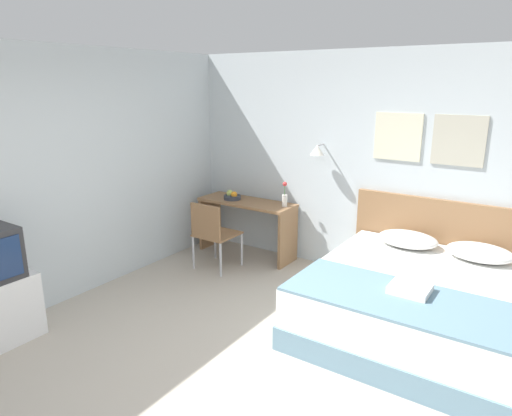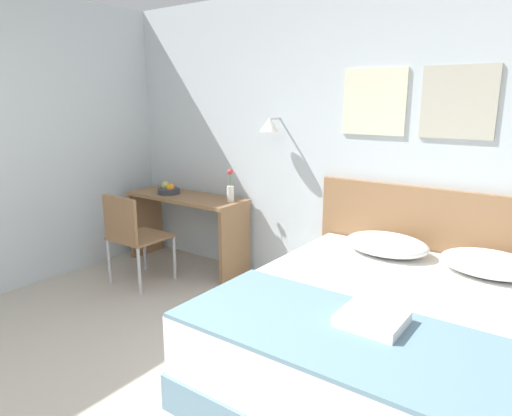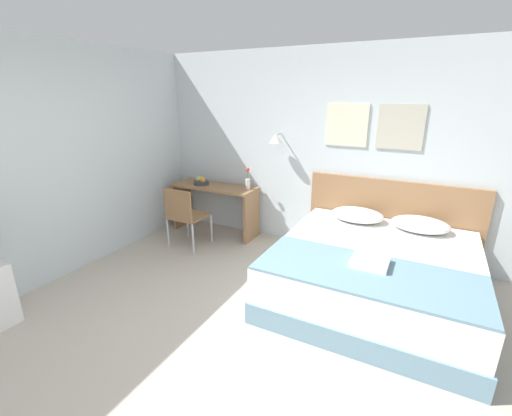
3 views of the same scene
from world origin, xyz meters
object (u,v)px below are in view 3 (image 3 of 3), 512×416
Objects in this scene: headboard at (390,221)px; pillow_right at (420,224)px; throw_blanket at (366,273)px; bed at (374,274)px; fruit_bowl at (201,182)px; pillow_left at (357,215)px; desk_chair at (184,213)px; folded_towel_near_foot at (370,262)px; desk at (215,199)px; flower_vase at (248,181)px.

headboard is 0.48m from pillow_right.
bed is at bearing 90.00° from throw_blanket.
headboard reaches higher than fruit_bowl.
pillow_left is 2.37m from fruit_bowl.
bed is at bearing -2.15° from desk_chair.
desk is (-2.51, 1.22, -0.09)m from folded_towel_near_foot.
pillow_right is at bearing -0.18° from fruit_bowl.
fruit_bowl reaches higher than bed.
fruit_bowl is 0.71× the size of flower_vase.
desk_chair is (-2.55, -0.93, -0.02)m from headboard.
bed is at bearing 90.78° from folded_towel_near_foot.
desk_chair is (-0.05, -0.68, -0.02)m from desk.
pillow_right is 1.95× the size of flower_vase.
desk is (-2.51, 1.36, -0.05)m from throw_blanket.
pillow_left is at bearing 115.98° from bed.
headboard is 9.11× the size of fruit_bowl.
flower_vase reaches higher than headboard.
headboard reaches higher than desk_chair.
bed is at bearing -64.02° from pillow_left.
bed is 0.96× the size of headboard.
desk is at bearing -176.31° from flower_vase.
desk_chair reaches higher than desk.
fruit_bowl is at bearing 164.83° from bed.
desk_chair is (-2.91, -0.63, -0.14)m from pillow_right.
desk reaches higher than pillow_left.
pillow_left is at bearing 16.00° from desk_chair.
pillow_left is at bearing -3.04° from flower_vase.
flower_vase reaches higher than desk.
bed is 0.65m from throw_blanket.
pillow_right is at bearing 74.84° from throw_blanket.
desk is at bearing 154.17° from folded_towel_near_foot.
desk reaches higher than pillow_right.
desk_chair reaches higher than folded_towel_near_foot.
headboard is at bearing 90.00° from bed.
pillow_left is 1.61m from flower_vase.
desk is (-2.15, 0.05, -0.12)m from pillow_left.
desk_chair reaches higher than bed.
throw_blanket is at bearing -90.00° from headboard.
pillow_left is 0.71m from pillow_right.
desk is at bearing 178.72° from pillow_left.
throw_blanket is at bearing -105.16° from pillow_right.
fruit_bowl is at bearing 104.34° from desk_chair.
headboard is at bearing 90.23° from folded_towel_near_foot.
fruit_bowl is (-0.16, 0.64, 0.28)m from desk_chair.
flower_vase is (0.78, 0.07, 0.08)m from fruit_bowl.
headboard is 2.72m from desk_chair.
flower_vase reaches higher than pillow_right.
desk_chair is at bearing 165.17° from throw_blanket.
pillow_left is at bearing 107.16° from folded_towel_near_foot.
fruit_bowl is at bearing -169.77° from desk.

